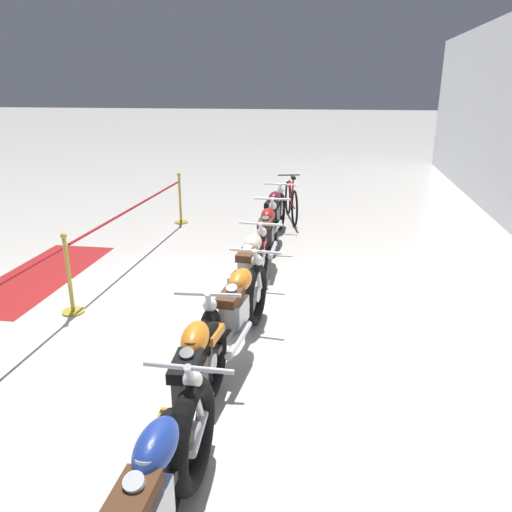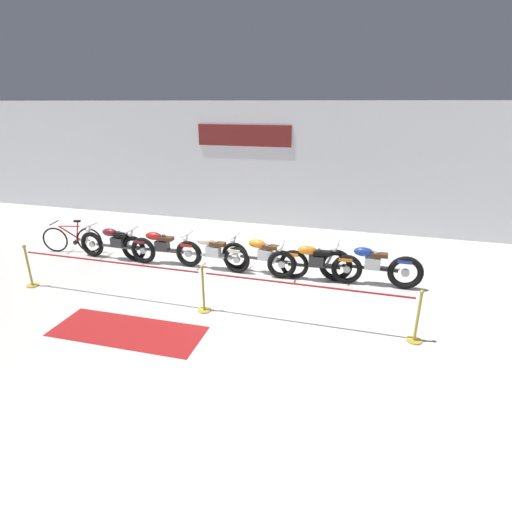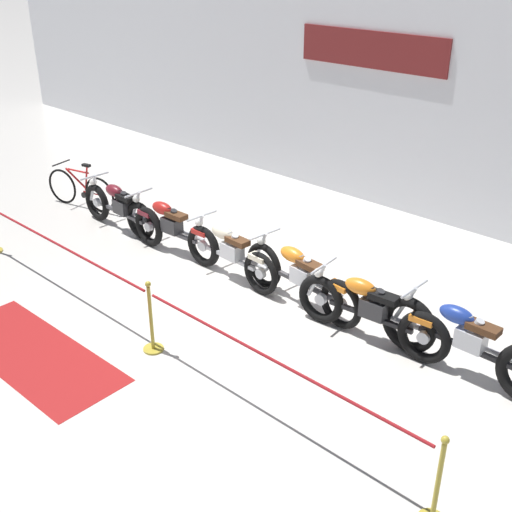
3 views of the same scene
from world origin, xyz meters
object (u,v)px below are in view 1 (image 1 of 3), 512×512
object	(u,v)px
motorcycle_maroon_0	(273,217)
stanchion_mid_left	(70,286)
motorcycle_red_1	(267,238)
floor_banner	(39,276)
motorcycle_orange_3	(236,315)
motorcycle_orange_4	(193,384)
bicycle	(291,202)
stanchion_far_left	(118,227)
motorcycle_cream_2	(250,269)

from	to	relation	value
motorcycle_maroon_0	stanchion_mid_left	xyz separation A→B (m)	(3.49, -2.09, -0.10)
motorcycle_red_1	floor_banner	world-z (taller)	motorcycle_red_1
motorcycle_orange_3	motorcycle_orange_4	size ratio (longest dim) A/B	1.01
motorcycle_maroon_0	bicycle	bearing A→B (deg)	174.02
motorcycle_orange_4	stanchion_mid_left	size ratio (longest dim) A/B	2.21
motorcycle_maroon_0	bicycle	xyz separation A→B (m)	(-1.61, 0.17, -0.06)
motorcycle_maroon_0	stanchion_far_left	size ratio (longest dim) A/B	0.28
bicycle	motorcycle_red_1	bearing A→B (deg)	-1.88
floor_banner	motorcycle_orange_3	bearing A→B (deg)	61.28
motorcycle_cream_2	stanchion_mid_left	bearing A→B (deg)	-72.36
motorcycle_maroon_0	stanchion_far_left	bearing A→B (deg)	-46.06
motorcycle_cream_2	motorcycle_orange_4	xyz separation A→B (m)	(2.68, 0.01, -0.00)
motorcycle_maroon_0	motorcycle_red_1	world-z (taller)	motorcycle_maroon_0
stanchion_mid_left	floor_banner	xyz separation A→B (m)	(-1.11, -1.17, -0.35)
motorcycle_orange_4	floor_banner	bearing A→B (deg)	-132.77
stanchion_far_left	motorcycle_maroon_0	bearing A→B (deg)	133.94
motorcycle_cream_2	bicycle	distance (m)	4.42
motorcycle_cream_2	stanchion_far_left	distance (m)	2.32
motorcycle_red_1	motorcycle_maroon_0	bearing A→B (deg)	-176.83
motorcycle_red_1	motorcycle_cream_2	size ratio (longest dim) A/B	1.13
motorcycle_maroon_0	motorcycle_red_1	size ratio (longest dim) A/B	1.01
stanchion_far_left	motorcycle_orange_4	bearing A→B (deg)	32.10
motorcycle_orange_3	stanchion_mid_left	bearing A→B (deg)	-107.04
motorcycle_orange_3	floor_banner	bearing A→B (deg)	-117.66
motorcycle_maroon_0	floor_banner	distance (m)	4.06
bicycle	stanchion_mid_left	size ratio (longest dim) A/B	1.63
motorcycle_maroon_0	floor_banner	xyz separation A→B (m)	(2.38, -3.26, -0.46)
motorcycle_red_1	bicycle	xyz separation A→B (m)	(-2.93, 0.10, -0.06)
motorcycle_cream_2	floor_banner	xyz separation A→B (m)	(-0.42, -3.34, -0.46)
bicycle	motorcycle_orange_3	bearing A→B (deg)	0.10
motorcycle_cream_2	bicycle	bearing A→B (deg)	178.83
motorcycle_maroon_0	stanchion_far_left	xyz separation A→B (m)	(2.01, -2.09, 0.26)
bicycle	stanchion_mid_left	world-z (taller)	stanchion_mid_left
motorcycle_cream_2	motorcycle_orange_4	world-z (taller)	motorcycle_orange_4
motorcycle_red_1	stanchion_mid_left	size ratio (longest dim) A/B	2.26
bicycle	floor_banner	world-z (taller)	bicycle
motorcycle_cream_2	motorcycle_orange_3	bearing A→B (deg)	4.15
motorcycle_orange_3	motorcycle_orange_4	xyz separation A→B (m)	(1.30, -0.09, -0.01)
stanchion_far_left	stanchion_mid_left	distance (m)	1.52
bicycle	motorcycle_maroon_0	bearing A→B (deg)	-5.98
stanchion_mid_left	motorcycle_orange_4	bearing A→B (deg)	47.55
motorcycle_red_1	stanchion_mid_left	xyz separation A→B (m)	(2.17, -2.16, -0.10)
floor_banner	stanchion_mid_left	bearing A→B (deg)	45.57
floor_banner	stanchion_far_left	bearing A→B (deg)	106.62
motorcycle_orange_4	floor_banner	world-z (taller)	motorcycle_orange_4
motorcycle_red_1	stanchion_far_left	xyz separation A→B (m)	(0.69, -2.16, 0.26)
bicycle	stanchion_far_left	world-z (taller)	stanchion_far_left
motorcycle_red_1	motorcycle_cream_2	bearing A→B (deg)	0.23
motorcycle_orange_4	floor_banner	distance (m)	4.59
motorcycle_maroon_0	motorcycle_orange_3	xyz separation A→B (m)	(4.19, 0.18, 0.02)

